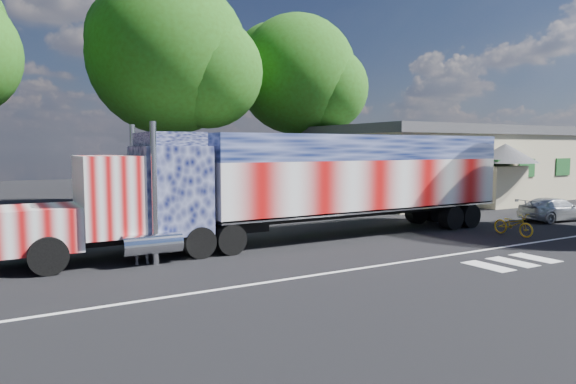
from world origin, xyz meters
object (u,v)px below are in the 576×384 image
bicycle (513,224)px  semi_truck (307,182)px  tree_ne_a (299,76)px  tree_n_mid (171,56)px  parked_car (555,209)px  woman (142,236)px  coach_bus (209,189)px

bicycle → semi_truck: bearing=154.5°
tree_ne_a → tree_n_mid: bearing=-171.9°
semi_truck → tree_n_mid: (-1.27, 13.59, 6.94)m
parked_car → woman: size_ratio=2.21×
coach_bus → bicycle: (9.56, -10.85, -1.15)m
parked_car → woman: (-20.80, 0.78, 0.33)m
parked_car → bicycle: parked_car is taller
woman → bicycle: bearing=-4.4°
semi_truck → tree_n_mid: size_ratio=1.51×
bicycle → tree_ne_a: bearing=86.7°
coach_bus → woman: (-5.52, -8.29, -0.71)m
bicycle → tree_n_mid: 21.51m
coach_bus → parked_car: bearing=-30.7°
semi_truck → parked_car: size_ratio=5.28×
woman → tree_ne_a: (15.69, 16.09, 8.07)m
semi_truck → bicycle: size_ratio=11.60×
bicycle → tree_n_mid: bearing=117.2°
semi_truck → bicycle: bearing=-24.1°
semi_truck → tree_ne_a: (8.73, 15.01, 6.63)m
parked_car → woman: woman is taller
semi_truck → coach_bus: semi_truck is taller
parked_car → semi_truck: bearing=89.6°
tree_n_mid → woman: bearing=-111.2°
bicycle → tree_n_mid: (-9.39, 17.23, 8.81)m
woman → parked_car: bearing=3.1°
tree_n_mid → parked_car: bearing=-45.6°
tree_n_mid → coach_bus: bearing=-91.5°
parked_car → woman: bearing=95.1°
coach_bus → woman: coach_bus is taller
semi_truck → parked_car: (13.84, -1.86, -1.77)m
woman → tree_ne_a: bearing=50.9°
coach_bus → tree_ne_a: size_ratio=0.81×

